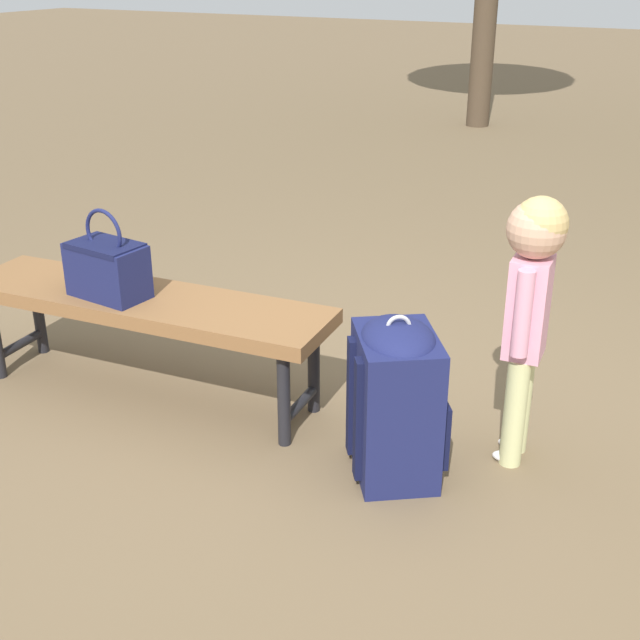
# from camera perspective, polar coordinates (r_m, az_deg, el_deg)

# --- Properties ---
(ground_plane) EXTENTS (40.00, 40.00, 0.00)m
(ground_plane) POSITION_cam_1_polar(r_m,az_deg,el_deg) (3.35, 0.73, -7.47)
(ground_plane) COLOR brown
(ground_plane) RESTS_ON ground
(park_bench) EXTENTS (1.62, 0.51, 0.45)m
(park_bench) POSITION_cam_1_polar(r_m,az_deg,el_deg) (3.51, -11.88, 0.77)
(park_bench) COLOR brown
(park_bench) RESTS_ON ground
(handbag) EXTENTS (0.34, 0.21, 0.37)m
(handbag) POSITION_cam_1_polar(r_m,az_deg,el_deg) (3.48, -14.28, 3.52)
(handbag) COLOR #191E4C
(handbag) RESTS_ON park_bench
(child_standing) EXTENTS (0.20, 0.27, 1.00)m
(child_standing) POSITION_cam_1_polar(r_m,az_deg,el_deg) (2.97, 14.15, 1.97)
(child_standing) COLOR #CCCC8C
(child_standing) RESTS_ON ground
(backpack_large) EXTENTS (0.43, 0.45, 0.62)m
(backpack_large) POSITION_cam_1_polar(r_m,az_deg,el_deg) (2.96, 5.22, -5.16)
(backpack_large) COLOR #191E4C
(backpack_large) RESTS_ON ground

